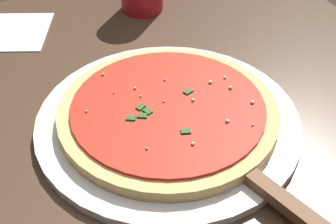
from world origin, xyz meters
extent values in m
cube|color=black|center=(-0.41, -0.30, 0.37)|extent=(0.06, 0.06, 0.74)
cube|color=black|center=(-0.41, 0.30, 0.37)|extent=(0.06, 0.06, 0.74)
cube|color=#473323|center=(0.00, 0.00, 0.75)|extent=(0.96, 0.75, 0.03)
cylinder|color=white|center=(-0.03, -0.05, 0.77)|extent=(0.34, 0.34, 0.01)
cylinder|color=#DBB26B|center=(-0.03, -0.05, 0.79)|extent=(0.28, 0.28, 0.02)
cylinder|color=red|center=(-0.03, -0.05, 0.80)|extent=(0.25, 0.25, 0.00)
sphere|color=#EFEACC|center=(0.05, 0.03, 0.80)|extent=(0.00, 0.00, 0.00)
sphere|color=#EFEACC|center=(-0.06, -0.07, 0.80)|extent=(0.00, 0.00, 0.00)
sphere|color=#EFEACC|center=(-0.02, -0.01, 0.80)|extent=(0.00, 0.00, 0.00)
sphere|color=#EFEACC|center=(-0.08, -0.03, 0.80)|extent=(0.00, 0.00, 0.00)
sphere|color=#EFEACC|center=(-0.06, -0.15, 0.80)|extent=(0.00, 0.00, 0.00)
sphere|color=#EFEACC|center=(0.03, 0.01, 0.80)|extent=(0.01, 0.01, 0.01)
sphere|color=#EFEACC|center=(-0.12, -0.10, 0.80)|extent=(0.00, 0.00, 0.00)
sphere|color=#EFEACC|center=(-0.04, -0.05, 0.80)|extent=(0.00, 0.00, 0.00)
sphere|color=#EFEACC|center=(-0.05, 0.02, 0.80)|extent=(0.01, 0.01, 0.01)
sphere|color=#EFEACC|center=(0.05, -0.05, 0.80)|extent=(0.00, 0.00, 0.00)
sphere|color=#EFEACC|center=(0.01, 0.05, 0.80)|extent=(0.01, 0.01, 0.01)
sphere|color=#EFEACC|center=(-0.05, 0.05, 0.80)|extent=(0.00, 0.00, 0.00)
sphere|color=#EFEACC|center=(-0.08, -0.07, 0.80)|extent=(0.00, 0.00, 0.00)
sphere|color=#EFEACC|center=(-0.03, 0.04, 0.80)|extent=(0.01, 0.01, 0.01)
sphere|color=#EFEACC|center=(0.03, -0.10, 0.80)|extent=(0.00, 0.00, 0.00)
sphere|color=#EFEACC|center=(-0.08, -0.10, 0.80)|extent=(0.00, 0.00, 0.00)
cube|color=#23561E|center=(0.02, -0.05, 0.80)|extent=(0.01, 0.01, 0.00)
cube|color=#23561E|center=(-0.02, -0.09, 0.80)|extent=(0.01, 0.01, 0.00)
cube|color=#23561E|center=(-0.04, -0.08, 0.80)|extent=(0.01, 0.01, 0.00)
cube|color=#23561E|center=(-0.03, -0.08, 0.80)|extent=(0.01, 0.01, 0.00)
cube|color=#23561E|center=(-0.02, -0.10, 0.80)|extent=(0.01, 0.01, 0.00)
cube|color=#23561E|center=(-0.04, -0.01, 0.80)|extent=(0.01, 0.01, 0.00)
cube|color=silver|center=(0.06, -0.02, 0.78)|extent=(0.11, 0.09, 0.00)
cube|color=brown|center=(0.17, 0.01, 0.79)|extent=(0.13, 0.06, 0.01)
cube|color=white|center=(-0.35, -0.20, 0.77)|extent=(0.17, 0.17, 0.00)
camera|label=1|loc=(0.38, -0.22, 1.16)|focal=48.23mm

